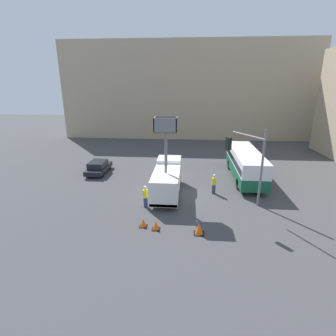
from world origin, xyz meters
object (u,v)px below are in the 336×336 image
road_worker_near_truck (145,197)px  road_worker_directing (214,184)px  traffic_cone_mid_road (143,223)px  parked_car_curbside (98,167)px  traffic_cone_near_truck (156,225)px  traffic_cone_far_side (199,229)px  city_bus (245,162)px  traffic_light_pole (251,158)px  utility_truck (167,178)px

road_worker_near_truck → road_worker_directing: 6.56m
traffic_cone_mid_road → parked_car_curbside: (-6.93, 10.93, 0.43)m
road_worker_directing → traffic_cone_mid_road: size_ratio=2.96×
road_worker_near_truck → parked_car_curbside: size_ratio=0.43×
traffic_cone_near_truck → traffic_cone_far_side: traffic_cone_far_side is taller
road_worker_near_truck → traffic_cone_near_truck: (1.26, -3.35, -0.61)m
road_worker_near_truck → road_worker_directing: bearing=98.4°
city_bus → traffic_cone_near_truck: size_ratio=15.64×
traffic_light_pole → road_worker_near_truck: traffic_light_pole is taller
traffic_light_pole → traffic_cone_mid_road: traffic_light_pole is taller
city_bus → traffic_cone_far_side: city_bus is taller
traffic_cone_far_side → parked_car_curbside: 15.79m
utility_truck → traffic_light_pole: size_ratio=1.13×
traffic_cone_near_truck → traffic_cone_mid_road: 0.98m
utility_truck → traffic_cone_mid_road: (-1.18, -5.76, -1.29)m
traffic_cone_near_truck → traffic_cone_mid_road: traffic_cone_near_truck is taller
city_bus → traffic_light_pole: bearing=161.7°
road_worker_near_truck → traffic_cone_near_truck: size_ratio=2.85×
traffic_cone_mid_road → city_bus: bearing=50.0°
road_worker_directing → traffic_light_pole: bearing=-31.8°
road_worker_directing → parked_car_curbside: size_ratio=0.43×
utility_truck → traffic_cone_mid_road: bearing=-101.6°
traffic_light_pole → traffic_cone_far_side: 6.84m
road_worker_near_truck → parked_car_curbside: 10.28m
traffic_cone_near_truck → utility_truck: bearing=87.6°
utility_truck → city_bus: utility_truck is taller
traffic_cone_mid_road → traffic_cone_far_side: traffic_cone_far_side is taller
utility_truck → traffic_cone_near_truck: 6.21m
traffic_light_pole → road_worker_directing: 4.91m
road_worker_near_truck → traffic_cone_mid_road: 3.13m
road_worker_near_truck → traffic_cone_far_side: 5.59m
traffic_light_pole → traffic_cone_far_side: size_ratio=7.90×
road_worker_near_truck → traffic_cone_far_side: size_ratio=2.32×
utility_truck → traffic_cone_near_truck: utility_truck is taller
parked_car_curbside → city_bus: bearing=-1.1°
traffic_light_pole → road_worker_near_truck: 8.73m
road_worker_directing → traffic_cone_mid_road: road_worker_directing is taller
city_bus → road_worker_near_truck: size_ratio=5.49×
parked_car_curbside → traffic_cone_far_side: bearing=-46.9°
parked_car_curbside → traffic_light_pole: bearing=-26.8°
utility_truck → traffic_cone_near_truck: size_ratio=10.97×
road_worker_near_truck → traffic_light_pole: bearing=72.2°
traffic_cone_mid_road → traffic_cone_far_side: size_ratio=0.78×
traffic_light_pole → traffic_cone_far_side: (-3.87, -4.12, -3.84)m
traffic_cone_far_side → parked_car_curbside: size_ratio=0.18×
traffic_cone_far_side → traffic_light_pole: bearing=46.8°
city_bus → traffic_light_pole: 7.64m
traffic_light_pole → road_worker_near_truck: size_ratio=3.41×
parked_car_curbside → traffic_cone_mid_road: bearing=-57.6°
traffic_cone_far_side → city_bus: bearing=65.7°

